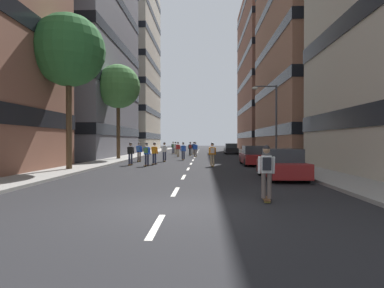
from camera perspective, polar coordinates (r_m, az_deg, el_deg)
name	(u,v)px	position (r m, az deg, el deg)	size (l,w,h in m)	color
ground_plane	(195,157)	(38.69, 0.49, -2.26)	(175.68, 175.68, 0.00)	black
sidewalk_left	(138,155)	(43.18, -9.33, -1.88)	(2.60, 80.52, 0.14)	gray
sidewalk_right	(254,155)	(42.81, 10.68, -1.91)	(2.60, 80.52, 0.14)	gray
lane_markings	(195,156)	(39.91, 0.54, -2.17)	(0.16, 67.20, 0.01)	silver
building_left_mid	(57,30)	(45.29, -22.26, 17.77)	(16.01, 19.63, 30.50)	slate
building_left_far	(114,67)	(68.76, -13.29, 12.80)	(16.01, 19.13, 32.79)	#BCB29E
building_right_mid	(337,28)	(44.45, 23.79, 17.90)	(16.01, 20.72, 30.19)	#9E6B51
building_right_far	(284,73)	(67.94, 15.68, 11.69)	(16.01, 23.40, 29.89)	brown
parked_car_near	(254,156)	(26.28, 10.61, -2.09)	(1.82, 4.40, 1.52)	maroon
parked_car_mid	(231,149)	(47.91, 6.75, -0.88)	(1.82, 4.40, 1.52)	black
parked_car_far	(282,165)	(17.14, 15.25, -3.52)	(1.82, 4.40, 1.52)	maroon
street_tree_near	(69,51)	(22.98, -20.52, 14.84)	(4.56, 4.56, 9.77)	#4C3823
street_tree_mid	(118,87)	(34.12, -12.62, 9.62)	(4.35, 4.35, 9.36)	#4C3823
streetlamp_right	(272,115)	(28.92, 13.63, 4.96)	(2.13, 0.30, 6.50)	#3F3F44
skater_0	(173,147)	(48.91, -3.27, -0.48)	(0.54, 0.91, 1.78)	brown
skater_1	(176,147)	(47.14, -2.86, -0.56)	(0.56, 0.92, 1.78)	brown
skater_2	(183,150)	(32.68, -1.53, -1.06)	(0.54, 0.91, 1.78)	brown
skater_3	(212,153)	(24.51, 3.54, -1.53)	(0.53, 0.90, 1.78)	brown
skater_4	(190,148)	(42.25, -0.30, -0.65)	(0.53, 0.90, 1.78)	brown
skater_5	(267,169)	(10.70, 12.75, -4.27)	(0.55, 0.92, 1.78)	brown
skater_6	(178,148)	(39.67, -2.43, -0.77)	(0.56, 0.92, 1.78)	brown
skater_7	(139,151)	(30.32, -9.14, -1.14)	(0.55, 0.92, 1.78)	brown
skater_8	(147,153)	(24.97, -7.83, -1.50)	(0.56, 0.92, 1.78)	brown
skater_9	(164,151)	(30.25, -4.79, -1.19)	(0.56, 0.92, 1.78)	brown
skater_10	(195,149)	(39.02, 0.58, -0.79)	(0.56, 0.92, 1.78)	brown
skater_11	(194,147)	(46.57, 0.27, -0.53)	(0.56, 0.92, 1.78)	brown
skater_12	(154,152)	(26.54, -6.51, -1.44)	(0.57, 0.92, 1.78)	brown
skater_13	(131,153)	(26.18, -10.57, -1.47)	(0.54, 0.91, 1.78)	brown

